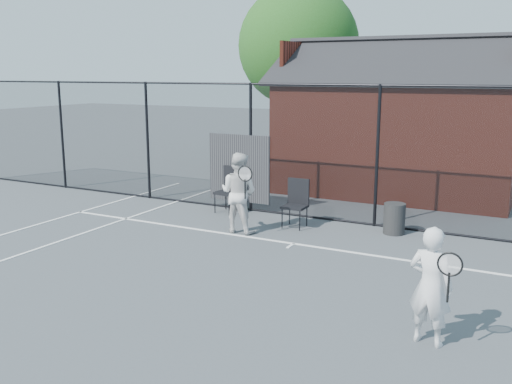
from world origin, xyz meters
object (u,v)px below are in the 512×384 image
at_px(clubhouse, 400,133).
at_px(player_front, 431,286).
at_px(player_back, 239,193).
at_px(chair_left, 227,190).
at_px(chair_right, 295,204).
at_px(waste_bin, 394,219).

bearing_deg(clubhouse, player_front, -73.96).
distance_m(player_back, chair_left, 1.72).
relative_size(player_back, chair_left, 1.57).
bearing_deg(chair_left, chair_right, -7.27).
bearing_deg(player_front, waste_bin, 108.82).
height_order(chair_right, waste_bin, chair_right).
height_order(player_back, chair_left, player_back).
distance_m(clubhouse, player_back, 6.07).
xyz_separation_m(player_front, player_back, (-4.45, 3.27, 0.09)).
distance_m(chair_left, chair_right, 2.00).
relative_size(player_front, waste_bin, 2.32).
bearing_deg(waste_bin, chair_left, 180.00).
distance_m(player_front, chair_left, 7.17).
relative_size(clubhouse, player_back, 3.95).
bearing_deg(player_back, waste_bin, 24.81).
xyz_separation_m(chair_left, chair_right, (1.94, -0.50, -0.02)).
bearing_deg(chair_right, clubhouse, 77.71).
distance_m(clubhouse, chair_left, 5.38).
xyz_separation_m(clubhouse, chair_left, (-2.91, -4.40, -1.08)).
bearing_deg(player_front, player_back, 143.64).
relative_size(player_back, waste_bin, 2.61).
bearing_deg(clubhouse, chair_left, -123.46).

